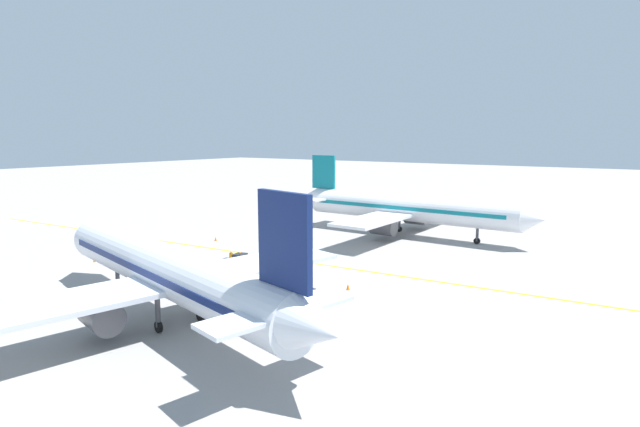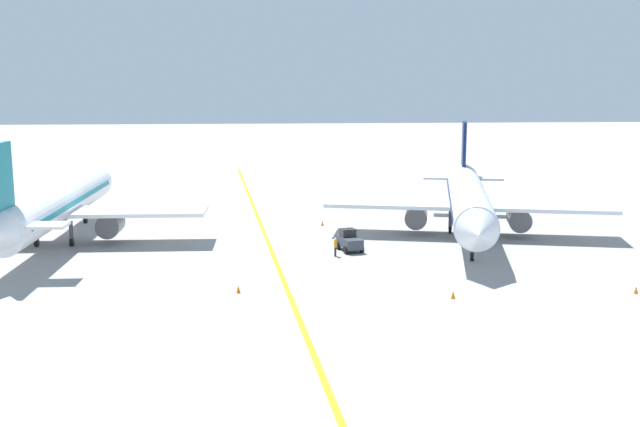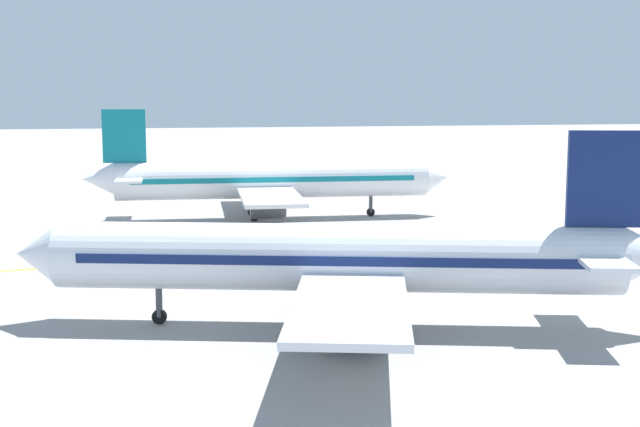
# 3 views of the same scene
# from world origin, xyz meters

# --- Properties ---
(ground_plane) EXTENTS (400.00, 400.00, 0.00)m
(ground_plane) POSITION_xyz_m (0.00, 0.00, 0.00)
(ground_plane) COLOR gray
(apron_yellow_centreline) EXTENTS (8.89, 119.73, 0.01)m
(apron_yellow_centreline) POSITION_xyz_m (0.00, 0.00, 0.00)
(apron_yellow_centreline) COLOR yellow
(apron_yellow_centreline) RESTS_ON ground
(airplane_at_gate) EXTENTS (28.12, 35.47, 10.60)m
(airplane_at_gate) POSITION_xyz_m (-19.67, -0.32, 3.71)
(airplane_at_gate) COLOR white
(airplane_at_gate) RESTS_ON ground
(airplane_adjacent_stand) EXTENTS (28.45, 35.20, 10.60)m
(airplane_adjacent_stand) POSITION_xyz_m (19.70, -0.78, 3.71)
(airplane_adjacent_stand) COLOR silver
(airplane_adjacent_stand) RESTS_ON ground
(baggage_tug_dark) EXTENTS (2.36, 3.28, 2.11)m
(baggage_tug_dark) POSITION_xyz_m (7.42, -5.90, 0.90)
(baggage_tug_dark) COLOR #333842
(baggage_tug_dark) RESTS_ON ground
(ground_crew_worker) EXTENTS (0.23, 0.58, 1.68)m
(ground_crew_worker) POSITION_xyz_m (5.91, -8.01, 0.91)
(ground_crew_worker) COLOR #23232D
(ground_crew_worker) RESTS_ON ground
(traffic_cone_mid_apron) EXTENTS (0.32, 0.32, 0.55)m
(traffic_cone_mid_apron) POSITION_xyz_m (6.00, 6.16, 0.28)
(traffic_cone_mid_apron) COLOR orange
(traffic_cone_mid_apron) RESTS_ON ground
(traffic_cone_far_edge) EXTENTS (0.32, 0.32, 0.55)m
(traffic_cone_far_edge) POSITION_xyz_m (-2.28, -18.82, 0.28)
(traffic_cone_far_edge) COLOR orange
(traffic_cone_far_edge) RESTS_ON ground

